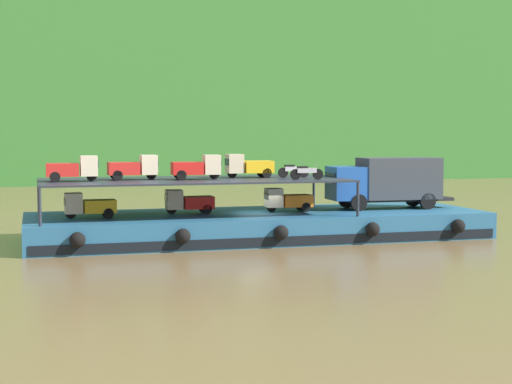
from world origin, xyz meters
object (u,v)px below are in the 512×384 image
Objects in this scene: mini_truck_lower_stern at (89,205)px; mini_truck_lower_mid at (287,200)px; cargo_barge at (259,225)px; mini_truck_upper_stern at (73,169)px; motorcycle_upper_centre at (293,170)px; mini_truck_upper_fore at (197,167)px; motorcycle_upper_port at (306,172)px; mini_truck_upper_bow at (248,166)px; covered_lorry at (387,181)px; mini_truck_upper_mid at (134,167)px; mini_truck_lower_aft at (189,202)px.

mini_truck_lower_stern is 11.48m from mini_truck_lower_mid.
mini_truck_upper_stern reaches higher than cargo_barge.
motorcycle_upper_centre is (12.58, 0.20, -0.26)m from mini_truck_upper_stern.
motorcycle_upper_port is (5.84, -1.87, -0.26)m from mini_truck_upper_fore.
mini_truck_lower_stern is 1.01× the size of mini_truck_upper_bow.
mini_truck_upper_bow is (-2.23, 0.55, 2.00)m from mini_truck_lower_mid.
covered_lorry is 6.51m from motorcycle_upper_port.
covered_lorry is 6.13m from motorcycle_upper_centre.
cargo_barge is at bearing -3.75° from mini_truck_upper_mid.
mini_truck_upper_stern is at bearing -178.42° from mini_truck_lower_mid.
mini_truck_lower_mid is 1.45× the size of motorcycle_upper_centre.
mini_truck_upper_bow reaches higher than motorcycle_upper_centre.
mini_truck_upper_fore reaches higher than covered_lorry.
mini_truck_upper_mid is 9.26m from motorcycle_upper_centre.
mini_truck_upper_stern and mini_truck_upper_bow have the same top height.
mini_truck_lower_stern is 1.01× the size of mini_truck_upper_stern.
motorcycle_upper_port reaches higher than mini_truck_lower_aft.
cargo_barge is at bearing -178.55° from covered_lorry.
mini_truck_lower_mid is at bearing 5.80° from cargo_barge.
covered_lorry is 2.87× the size of mini_truck_lower_mid.
mini_truck_lower_stern is 1.00× the size of mini_truck_upper_mid.
mini_truck_lower_aft is at bearing 6.32° from mini_truck_upper_stern.
mini_truck_lower_stern is 1.46× the size of motorcycle_upper_centre.
covered_lorry is 8.68m from mini_truck_upper_bow.
mini_truck_upper_mid reaches higher than cargo_barge.
mini_truck_lower_stern is at bearing -162.96° from mini_truck_upper_mid.
mini_truck_lower_mid is at bearing -3.68° from mini_truck_lower_aft.
cargo_barge is 9.52× the size of mini_truck_upper_mid.
motorcycle_upper_port is at bearing -8.86° from mini_truck_upper_stern.
mini_truck_upper_bow reaches higher than mini_truck_lower_stern.
mini_truck_upper_fore is (6.79, -0.09, 0.00)m from mini_truck_upper_stern.
mini_truck_upper_bow is at bearing 166.20° from mini_truck_lower_mid.
mini_truck_lower_aft is 3.71m from mini_truck_upper_mid.
mini_truck_upper_bow is at bearing 176.52° from covered_lorry.
mini_truck_upper_mid reaches higher than mini_truck_lower_aft.
mini_truck_upper_bow is at bearing 2.74° from mini_truck_lower_aft.
covered_lorry reaches higher than mini_truck_lower_mid.
cargo_barge is 9.54× the size of mini_truck_lower_mid.
mini_truck_lower_mid is 9.18m from mini_truck_upper_mid.
covered_lorry reaches higher than mini_truck_lower_stern.
covered_lorry reaches higher than motorcycle_upper_port.
motorcycle_upper_port is at bearing -44.76° from cargo_barge.
mini_truck_upper_bow reaches higher than mini_truck_lower_aft.
covered_lorry is 15.37m from mini_truck_upper_mid.
mini_truck_upper_bow is (6.72, 0.26, 0.00)m from mini_truck_upper_mid.
mini_truck_upper_mid is at bearing 164.42° from motorcycle_upper_port.
mini_truck_lower_mid reaches higher than cargo_barge.
mini_truck_upper_fore is (5.97, 0.05, 2.00)m from mini_truck_lower_stern.
mini_truck_upper_stern is at bearing 171.14° from motorcycle_upper_port.
motorcycle_upper_port is at bearing -88.69° from motorcycle_upper_centre.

